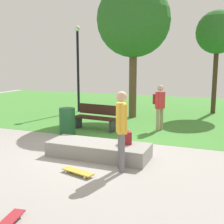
{
  "coord_description": "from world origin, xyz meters",
  "views": [
    {
      "loc": [
        3.32,
        -6.85,
        2.45
      ],
      "look_at": [
        0.34,
        0.73,
        1.03
      ],
      "focal_mm": 46.23,
      "sensor_mm": 36.0,
      "label": 1
    }
  ],
  "objects_px": {
    "backpack_on_ledge": "(126,138)",
    "lamp_post": "(78,60)",
    "skater_performing_trick": "(121,124)",
    "trash_bin": "(67,121)",
    "tree_leaning_ash": "(134,21)",
    "pedestrian_with_backpack": "(160,103)",
    "park_bench_far_left": "(96,117)",
    "skateboard_by_ledge": "(78,172)",
    "tree_broad_elm": "(218,33)",
    "concrete_ledge": "(98,150)",
    "skateboard_spare": "(6,223)"
  },
  "relations": [
    {
      "from": "skateboard_by_ledge",
      "to": "tree_broad_elm",
      "type": "bearing_deg",
      "value": 75.29
    },
    {
      "from": "skater_performing_trick",
      "to": "park_bench_far_left",
      "type": "bearing_deg",
      "value": 122.51
    },
    {
      "from": "skateboard_spare",
      "to": "tree_leaning_ash",
      "type": "bearing_deg",
      "value": 95.54
    },
    {
      "from": "skater_performing_trick",
      "to": "skateboard_by_ledge",
      "type": "height_order",
      "value": "skater_performing_trick"
    },
    {
      "from": "concrete_ledge",
      "to": "tree_leaning_ash",
      "type": "xyz_separation_m",
      "value": [
        -0.83,
        5.62,
        4.0
      ]
    },
    {
      "from": "trash_bin",
      "to": "pedestrian_with_backpack",
      "type": "distance_m",
      "value": 3.34
    },
    {
      "from": "skateboard_spare",
      "to": "trash_bin",
      "type": "xyz_separation_m",
      "value": [
        -1.99,
        5.24,
        0.39
      ]
    },
    {
      "from": "skateboard_by_ledge",
      "to": "tree_broad_elm",
      "type": "distance_m",
      "value": 10.28
    },
    {
      "from": "concrete_ledge",
      "to": "tree_broad_elm",
      "type": "bearing_deg",
      "value": 72.65
    },
    {
      "from": "trash_bin",
      "to": "pedestrian_with_backpack",
      "type": "relative_size",
      "value": 0.56
    },
    {
      "from": "park_bench_far_left",
      "to": "skateboard_by_ledge",
      "type": "bearing_deg",
      "value": -70.84
    },
    {
      "from": "skateboard_spare",
      "to": "pedestrian_with_backpack",
      "type": "bearing_deg",
      "value": 83.76
    },
    {
      "from": "lamp_post",
      "to": "pedestrian_with_backpack",
      "type": "xyz_separation_m",
      "value": [
        4.59,
        -2.47,
        -1.55
      ]
    },
    {
      "from": "skateboard_by_ledge",
      "to": "lamp_post",
      "type": "relative_size",
      "value": 0.2
    },
    {
      "from": "backpack_on_ledge",
      "to": "trash_bin",
      "type": "distance_m",
      "value": 3.08
    },
    {
      "from": "concrete_ledge",
      "to": "skateboard_spare",
      "type": "bearing_deg",
      "value": -89.21
    },
    {
      "from": "skater_performing_trick",
      "to": "park_bench_far_left",
      "type": "height_order",
      "value": "skater_performing_trick"
    },
    {
      "from": "skater_performing_trick",
      "to": "trash_bin",
      "type": "relative_size",
      "value": 1.99
    },
    {
      "from": "tree_broad_elm",
      "to": "lamp_post",
      "type": "relative_size",
      "value": 1.15
    },
    {
      "from": "skater_performing_trick",
      "to": "park_bench_far_left",
      "type": "distance_m",
      "value": 4.19
    },
    {
      "from": "skater_performing_trick",
      "to": "tree_leaning_ash",
      "type": "bearing_deg",
      "value": 105.19
    },
    {
      "from": "concrete_ledge",
      "to": "trash_bin",
      "type": "height_order",
      "value": "trash_bin"
    },
    {
      "from": "backpack_on_ledge",
      "to": "trash_bin",
      "type": "relative_size",
      "value": 0.35
    },
    {
      "from": "tree_leaning_ash",
      "to": "lamp_post",
      "type": "bearing_deg",
      "value": 171.84
    },
    {
      "from": "skater_performing_trick",
      "to": "tree_broad_elm",
      "type": "relative_size",
      "value": 0.38
    },
    {
      "from": "lamp_post",
      "to": "pedestrian_with_backpack",
      "type": "bearing_deg",
      "value": -28.31
    },
    {
      "from": "tree_broad_elm",
      "to": "lamp_post",
      "type": "xyz_separation_m",
      "value": [
        -6.27,
        -1.96,
        -1.24
      ]
    },
    {
      "from": "tree_broad_elm",
      "to": "trash_bin",
      "type": "xyz_separation_m",
      "value": [
        -4.44,
        -6.25,
        -3.31
      ]
    },
    {
      "from": "skateboard_spare",
      "to": "trash_bin",
      "type": "relative_size",
      "value": 0.9
    },
    {
      "from": "concrete_ledge",
      "to": "backpack_on_ledge",
      "type": "height_order",
      "value": "backpack_on_ledge"
    },
    {
      "from": "backpack_on_ledge",
      "to": "trash_bin",
      "type": "height_order",
      "value": "trash_bin"
    },
    {
      "from": "concrete_ledge",
      "to": "trash_bin",
      "type": "xyz_separation_m",
      "value": [
        -1.94,
        1.75,
        0.27
      ]
    },
    {
      "from": "concrete_ledge",
      "to": "skateboard_spare",
      "type": "height_order",
      "value": "concrete_ledge"
    },
    {
      "from": "backpack_on_ledge",
      "to": "pedestrian_with_backpack",
      "type": "relative_size",
      "value": 0.19
    },
    {
      "from": "tree_broad_elm",
      "to": "pedestrian_with_backpack",
      "type": "distance_m",
      "value": 5.51
    },
    {
      "from": "concrete_ledge",
      "to": "skateboard_by_ledge",
      "type": "relative_size",
      "value": 3.23
    },
    {
      "from": "concrete_ledge",
      "to": "park_bench_far_left",
      "type": "relative_size",
      "value": 1.62
    },
    {
      "from": "tree_leaning_ash",
      "to": "pedestrian_with_backpack",
      "type": "height_order",
      "value": "tree_leaning_ash"
    },
    {
      "from": "backpack_on_ledge",
      "to": "lamp_post",
      "type": "relative_size",
      "value": 0.08
    },
    {
      "from": "skateboard_by_ledge",
      "to": "skateboard_spare",
      "type": "bearing_deg",
      "value": -90.48
    },
    {
      "from": "skater_performing_trick",
      "to": "concrete_ledge",
      "type": "bearing_deg",
      "value": 141.62
    },
    {
      "from": "skateboard_by_ledge",
      "to": "park_bench_far_left",
      "type": "relative_size",
      "value": 0.5
    },
    {
      "from": "concrete_ledge",
      "to": "skater_performing_trick",
      "type": "bearing_deg",
      "value": -38.38
    },
    {
      "from": "skater_performing_trick",
      "to": "skateboard_by_ledge",
      "type": "xyz_separation_m",
      "value": [
        -0.81,
        -0.57,
        -1.01
      ]
    },
    {
      "from": "skateboard_by_ledge",
      "to": "skateboard_spare",
      "type": "relative_size",
      "value": 1.0
    },
    {
      "from": "skater_performing_trick",
      "to": "pedestrian_with_backpack",
      "type": "relative_size",
      "value": 1.11
    },
    {
      "from": "backpack_on_ledge",
      "to": "lamp_post",
      "type": "distance_m",
      "value": 7.64
    },
    {
      "from": "concrete_ledge",
      "to": "lamp_post",
      "type": "distance_m",
      "value": 7.5
    },
    {
      "from": "tree_broad_elm",
      "to": "trash_bin",
      "type": "relative_size",
      "value": 5.25
    },
    {
      "from": "concrete_ledge",
      "to": "pedestrian_with_backpack",
      "type": "height_order",
      "value": "pedestrian_with_backpack"
    }
  ]
}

